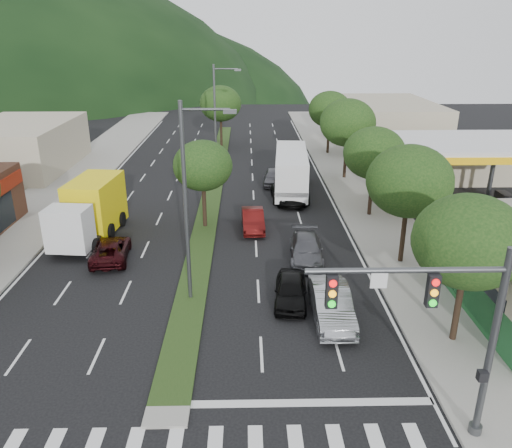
{
  "coord_description": "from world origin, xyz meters",
  "views": [
    {
      "loc": [
        2.91,
        -14.56,
        12.88
      ],
      "look_at": [
        3.47,
        13.09,
        2.12
      ],
      "focal_mm": 35.0,
      "sensor_mm": 36.0,
      "label": 1
    }
  ],
  "objects_px": {
    "suv_maroon": "(111,250)",
    "car_queue_c": "(253,220)",
    "car_queue_d": "(289,194)",
    "streetlight_mid": "(217,113)",
    "traffic_signal": "(447,319)",
    "tree_r_a": "(469,241)",
    "car_queue_e": "(273,177)",
    "tree_r_b": "(409,181)",
    "sedan_silver": "(331,304)",
    "tree_r_e": "(330,109)",
    "streetlight_near": "(189,195)",
    "tree_r_d": "(348,123)",
    "box_truck": "(91,211)",
    "car_queue_a": "(291,290)",
    "car_queue_f": "(296,155)",
    "tree_med_near": "(203,166)",
    "tree_med_far": "(220,104)",
    "tree_r_c": "(374,153)",
    "motorhome": "(291,171)",
    "car_queue_b": "(306,249)"
  },
  "relations": [
    {
      "from": "motorhome",
      "to": "car_queue_e",
      "type": "bearing_deg",
      "value": 124.35
    },
    {
      "from": "sedan_silver",
      "to": "car_queue_b",
      "type": "bearing_deg",
      "value": 93.61
    },
    {
      "from": "tree_r_e",
      "to": "motorhome",
      "type": "height_order",
      "value": "tree_r_e"
    },
    {
      "from": "tree_r_a",
      "to": "tree_med_near",
      "type": "distance_m",
      "value": 18.44
    },
    {
      "from": "car_queue_d",
      "to": "streetlight_mid",
      "type": "bearing_deg",
      "value": 114.81
    },
    {
      "from": "tree_r_c",
      "to": "car_queue_c",
      "type": "xyz_separation_m",
      "value": [
        -8.65,
        -2.45,
        -4.06
      ]
    },
    {
      "from": "traffic_signal",
      "to": "tree_r_c",
      "type": "bearing_deg",
      "value": 82.15
    },
    {
      "from": "tree_r_d",
      "to": "car_queue_b",
      "type": "relative_size",
      "value": 1.52
    },
    {
      "from": "traffic_signal",
      "to": "streetlight_mid",
      "type": "xyz_separation_m",
      "value": [
        -8.82,
        34.54,
        0.94
      ]
    },
    {
      "from": "sedan_silver",
      "to": "car_queue_e",
      "type": "xyz_separation_m",
      "value": [
        -1.57,
        22.36,
        -0.12
      ]
    },
    {
      "from": "tree_r_e",
      "to": "streetlight_near",
      "type": "relative_size",
      "value": 0.67
    },
    {
      "from": "tree_r_c",
      "to": "tree_med_near",
      "type": "relative_size",
      "value": 1.08
    },
    {
      "from": "car_queue_d",
      "to": "box_truck",
      "type": "relative_size",
      "value": 0.62
    },
    {
      "from": "suv_maroon",
      "to": "streetlight_mid",
      "type": "bearing_deg",
      "value": -111.6
    },
    {
      "from": "box_truck",
      "to": "suv_maroon",
      "type": "bearing_deg",
      "value": 125.56
    },
    {
      "from": "traffic_signal",
      "to": "tree_med_far",
      "type": "relative_size",
      "value": 1.01
    },
    {
      "from": "tree_r_a",
      "to": "car_queue_e",
      "type": "relative_size",
      "value": 1.64
    },
    {
      "from": "car_queue_f",
      "to": "motorhome",
      "type": "bearing_deg",
      "value": -97.47
    },
    {
      "from": "suv_maroon",
      "to": "car_queue_c",
      "type": "relative_size",
      "value": 1.07
    },
    {
      "from": "traffic_signal",
      "to": "streetlight_mid",
      "type": "bearing_deg",
      "value": 104.33
    },
    {
      "from": "tree_med_far",
      "to": "suv_maroon",
      "type": "height_order",
      "value": "tree_med_far"
    },
    {
      "from": "suv_maroon",
      "to": "car_queue_e",
      "type": "xyz_separation_m",
      "value": [
        10.57,
        15.41,
        0.07
      ]
    },
    {
      "from": "tree_r_e",
      "to": "car_queue_a",
      "type": "distance_m",
      "value": 33.44
    },
    {
      "from": "tree_r_b",
      "to": "sedan_silver",
      "type": "xyz_separation_m",
      "value": [
        -5.11,
        -6.08,
        -4.23
      ]
    },
    {
      "from": "sedan_silver",
      "to": "suv_maroon",
      "type": "height_order",
      "value": "sedan_silver"
    },
    {
      "from": "tree_med_far",
      "to": "tree_r_c",
      "type": "bearing_deg",
      "value": -63.43
    },
    {
      "from": "tree_med_near",
      "to": "car_queue_a",
      "type": "bearing_deg",
      "value": -63.97
    },
    {
      "from": "traffic_signal",
      "to": "tree_r_d",
      "type": "height_order",
      "value": "tree_r_d"
    },
    {
      "from": "tree_r_b",
      "to": "sedan_silver",
      "type": "bearing_deg",
      "value": -130.07
    },
    {
      "from": "tree_med_near",
      "to": "tree_med_far",
      "type": "relative_size",
      "value": 0.87
    },
    {
      "from": "traffic_signal",
      "to": "motorhome",
      "type": "relative_size",
      "value": 0.75
    },
    {
      "from": "sedan_silver",
      "to": "car_queue_d",
      "type": "bearing_deg",
      "value": 91.94
    },
    {
      "from": "traffic_signal",
      "to": "tree_r_c",
      "type": "distance_m",
      "value": 21.74
    },
    {
      "from": "traffic_signal",
      "to": "tree_r_a",
      "type": "xyz_separation_m",
      "value": [
        2.97,
        5.54,
        0.17
      ]
    },
    {
      "from": "suv_maroon",
      "to": "car_queue_f",
      "type": "distance_m",
      "value": 27.28
    },
    {
      "from": "car_queue_c",
      "to": "car_queue_f",
      "type": "bearing_deg",
      "value": 73.57
    },
    {
      "from": "suv_maroon",
      "to": "car_queue_c",
      "type": "height_order",
      "value": "car_queue_c"
    },
    {
      "from": "car_queue_d",
      "to": "tree_r_a",
      "type": "bearing_deg",
      "value": -80.67
    },
    {
      "from": "tree_med_near",
      "to": "sedan_silver",
      "type": "distance_m",
      "value": 14.37
    },
    {
      "from": "tree_r_a",
      "to": "tree_med_near",
      "type": "xyz_separation_m",
      "value": [
        -12.0,
        14.0,
        -0.39
      ]
    },
    {
      "from": "sedan_silver",
      "to": "motorhome",
      "type": "bearing_deg",
      "value": 90.53
    },
    {
      "from": "car_queue_a",
      "to": "car_queue_f",
      "type": "distance_m",
      "value": 29.24
    },
    {
      "from": "suv_maroon",
      "to": "tree_r_e",
      "type": "bearing_deg",
      "value": -128.88
    },
    {
      "from": "traffic_signal",
      "to": "car_queue_e",
      "type": "height_order",
      "value": "traffic_signal"
    },
    {
      "from": "tree_r_d",
      "to": "box_truck",
      "type": "xyz_separation_m",
      "value": [
        -19.36,
        -13.42,
        -3.43
      ]
    },
    {
      "from": "streetlight_mid",
      "to": "tree_r_d",
      "type": "bearing_deg",
      "value": -14.27
    },
    {
      "from": "tree_med_far",
      "to": "car_queue_b",
      "type": "bearing_deg",
      "value": -78.39
    },
    {
      "from": "tree_r_d",
      "to": "car_queue_a",
      "type": "bearing_deg",
      "value": -107.08
    },
    {
      "from": "tree_r_d",
      "to": "car_queue_e",
      "type": "height_order",
      "value": "tree_r_d"
    },
    {
      "from": "tree_med_far",
      "to": "box_truck",
      "type": "distance_m",
      "value": 28.58
    }
  ]
}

